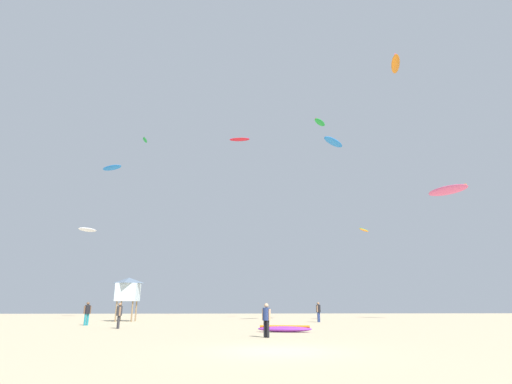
{
  "coord_description": "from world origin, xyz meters",
  "views": [
    {
      "loc": [
        -1.41,
        -14.81,
        1.58
      ],
      "look_at": [
        0.0,
        18.08,
        11.0
      ],
      "focal_mm": 27.65,
      "sensor_mm": 36.0,
      "label": 1
    }
  ],
  "objects": [
    {
      "name": "kite_aloft_7",
      "position": [
        21.98,
        26.76,
        13.97
      ],
      "size": [
        3.68,
        4.36,
        1.11
      ],
      "color": "#E5598C"
    },
    {
      "name": "person_right",
      "position": [
        -13.37,
        18.29,
        1.04
      ],
      "size": [
        0.45,
        0.45,
        1.78
      ],
      "rotation": [
        0.0,
        0.0,
        2.37
      ],
      "color": "teal",
      "rests_on": "ground"
    },
    {
      "name": "kite_aloft_4",
      "position": [
        11.84,
        26.04,
        9.2
      ],
      "size": [
        1.77,
        1.89,
        0.43
      ],
      "color": "orange"
    },
    {
      "name": "person_left",
      "position": [
        6.08,
        23.38,
        1.05
      ],
      "size": [
        0.41,
        0.5,
        1.8
      ],
      "rotation": [
        0.0,
        0.0,
        5.64
      ],
      "color": "navy",
      "rests_on": "ground"
    },
    {
      "name": "lifeguard_tower",
      "position": [
        -12.31,
        25.67,
        3.05
      ],
      "size": [
        2.3,
        2.3,
        4.15
      ],
      "color": "#8C704C",
      "rests_on": "ground"
    },
    {
      "name": "ground_plane",
      "position": [
        0.0,
        0.0,
        0.0
      ],
      "size": [
        120.0,
        120.0,
        0.0
      ],
      "primitive_type": "plane",
      "color": "#C6B28C"
    },
    {
      "name": "kite_aloft_5",
      "position": [
        -15.99,
        41.53,
        25.79
      ],
      "size": [
        0.75,
        2.06,
        0.36
      ],
      "color": "green"
    },
    {
      "name": "kite_aloft_1",
      "position": [
        7.8,
        20.94,
        17.06
      ],
      "size": [
        2.89,
        3.12,
        0.36
      ],
      "color": "blue"
    },
    {
      "name": "person_midground",
      "position": [
        -9.59,
        13.83,
        1.0
      ],
      "size": [
        0.39,
        0.52,
        1.71
      ],
      "rotation": [
        0.0,
        0.0,
        0.43
      ],
      "color": "#2D2D33",
      "rests_on": "ground"
    },
    {
      "name": "person_foreground",
      "position": [
        -0.0,
        5.88,
        0.96
      ],
      "size": [
        0.41,
        0.42,
        1.65
      ],
      "rotation": [
        0.0,
        0.0,
        3.91
      ],
      "color": "black",
      "rests_on": "ground"
    },
    {
      "name": "kite_aloft_0",
      "position": [
        -1.54,
        38.47,
        24.82
      ],
      "size": [
        3.04,
        1.22,
        0.43
      ],
      "color": "red"
    },
    {
      "name": "kite_aloft_3",
      "position": [
        13.49,
        17.75,
        23.95
      ],
      "size": [
        2.1,
        3.38,
        0.71
      ],
      "color": "orange"
    },
    {
      "name": "kite_aloft_6",
      "position": [
        -18.02,
        28.48,
        9.46
      ],
      "size": [
        1.82,
        1.92,
        0.49
      ],
      "color": "white"
    },
    {
      "name": "kite_grounded_near",
      "position": [
        1.36,
        9.86,
        0.19
      ],
      "size": [
        3.34,
        1.45,
        0.38
      ],
      "color": "purple",
      "rests_on": "ground"
    },
    {
      "name": "kite_aloft_8",
      "position": [
        -17.99,
        34.05,
        18.61
      ],
      "size": [
        3.28,
        2.49,
        0.56
      ],
      "color": "blue"
    },
    {
      "name": "kite_aloft_2",
      "position": [
        7.54,
        25.43,
        21.39
      ],
      "size": [
        1.91,
        2.13,
        0.51
      ],
      "color": "green"
    }
  ]
}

